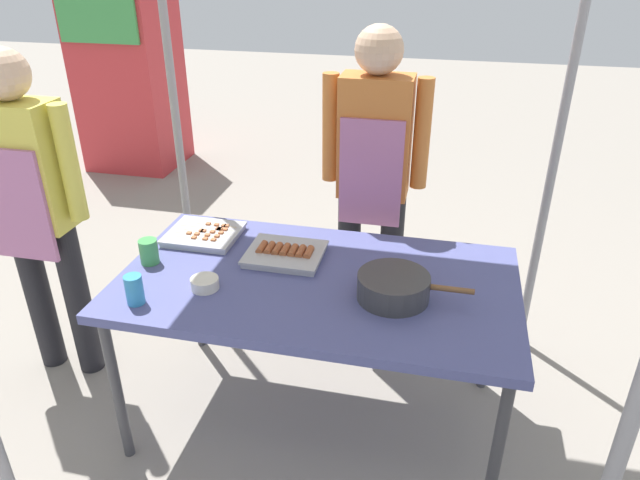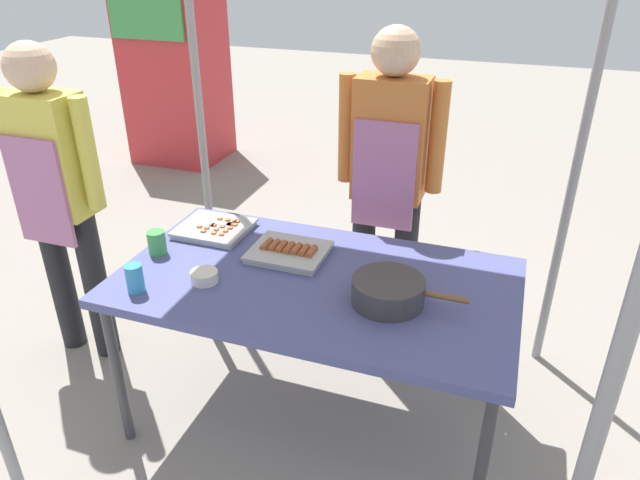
{
  "view_description": "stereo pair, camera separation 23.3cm",
  "coord_description": "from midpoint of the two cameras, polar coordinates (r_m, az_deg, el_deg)",
  "views": [
    {
      "loc": [
        0.46,
        -1.96,
        1.98
      ],
      "look_at": [
        0.0,
        0.05,
        0.9
      ],
      "focal_mm": 32.76,
      "sensor_mm": 36.0,
      "label": 1
    },
    {
      "loc": [
        0.69,
        -1.9,
        1.98
      ],
      "look_at": [
        0.0,
        0.05,
        0.9
      ],
      "focal_mm": 32.76,
      "sensor_mm": 36.0,
      "label": 2
    }
  ],
  "objects": [
    {
      "name": "ground_plane",
      "position": [
        2.82,
        2.11,
        -16.93
      ],
      "size": [
        18.0,
        18.0,
        0.0
      ],
      "primitive_type": "plane",
      "color": "gray"
    },
    {
      "name": "stall_table",
      "position": [
        2.39,
        2.4,
        -4.91
      ],
      "size": [
        1.6,
        0.9,
        0.75
      ],
      "color": "#4C518C",
      "rests_on": "ground"
    },
    {
      "name": "tray_grilled_sausages",
      "position": [
        2.51,
        -0.42,
        -1.22
      ],
      "size": [
        0.32,
        0.28,
        0.05
      ],
      "color": "#ADADB2",
      "rests_on": "stall_table"
    },
    {
      "name": "tray_meat_skewers",
      "position": [
        2.74,
        -7.88,
        1.04
      ],
      "size": [
        0.32,
        0.28,
        0.04
      ],
      "color": "#ADADB2",
      "rests_on": "stall_table"
    },
    {
      "name": "cooking_wok",
      "position": [
        2.21,
        9.73,
        -4.96
      ],
      "size": [
        0.44,
        0.28,
        0.1
      ],
      "color": "#38383A",
      "rests_on": "stall_table"
    },
    {
      "name": "condiment_bowl",
      "position": [
        2.35,
        -8.48,
        -3.63
      ],
      "size": [
        0.11,
        0.11,
        0.05
      ],
      "primitive_type": "cylinder",
      "color": "silver",
      "rests_on": "stall_table"
    },
    {
      "name": "drink_cup_near_edge",
      "position": [
        2.32,
        -14.95,
        -3.73
      ],
      "size": [
        0.07,
        0.07,
        0.12
      ],
      "primitive_type": "cylinder",
      "color": "#338CBF",
      "rests_on": "stall_table"
    },
    {
      "name": "drink_cup_by_wok",
      "position": [
        2.58,
        -13.2,
        -0.31
      ],
      "size": [
        0.08,
        0.08,
        0.11
      ],
      "primitive_type": "cylinder",
      "color": "#3F994C",
      "rests_on": "stall_table"
    },
    {
      "name": "vendor_woman",
      "position": [
        2.88,
        9.07,
        6.83
      ],
      "size": [
        0.52,
        0.23,
        1.64
      ],
      "rotation": [
        0.0,
        0.0,
        3.14
      ],
      "color": "black",
      "rests_on": "ground"
    },
    {
      "name": "customer_nearby",
      "position": [
        2.96,
        -22.41,
        4.92
      ],
      "size": [
        0.52,
        0.23,
        1.59
      ],
      "color": "black",
      "rests_on": "ground"
    },
    {
      "name": "neighbor_stall_left",
      "position": [
        5.84,
        -12.77,
        15.88
      ],
      "size": [
        0.79,
        0.74,
        1.7
      ],
      "color": "#C63338",
      "rests_on": "ground"
    }
  ]
}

